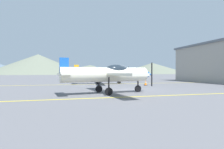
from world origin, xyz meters
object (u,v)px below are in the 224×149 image
Objects in this scene: airplane_mid at (101,73)px; airplane_near at (110,74)px; airplane_far at (113,73)px; traffic_cone_front at (146,83)px.

airplane_near is at bearing -98.25° from airplane_mid.
traffic_cone_front is at bearing -89.38° from airplane_far.
airplane_mid is (1.53, 10.53, 0.00)m from airplane_near.
airplane_near is 10.64m from airplane_mid.
airplane_mid is at bearing 137.93° from traffic_cone_front.
airplane_near is 8.91m from traffic_cone_front.
airplane_far is at bearing 74.37° from airplane_near.
airplane_far is (5.75, 20.54, 0.00)m from airplane_near.
airplane_near is 13.95× the size of traffic_cone_front.
airplane_near is 1.00× the size of airplane_far.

